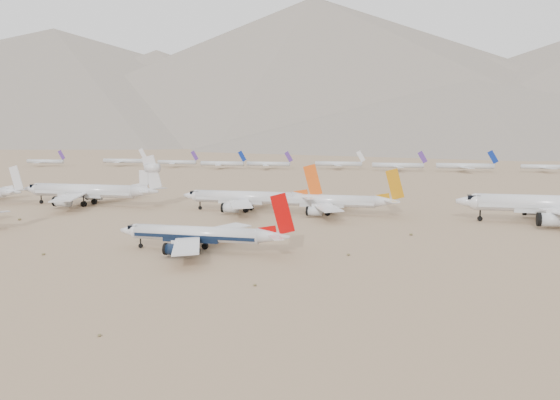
% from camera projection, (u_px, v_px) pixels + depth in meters
% --- Properties ---
extents(ground, '(7000.00, 7000.00, 0.00)m').
position_uv_depth(ground, '(245.00, 252.00, 129.71)').
color(ground, '#896C4F').
rests_on(ground, ground).
extents(main_airliner, '(41.51, 40.54, 14.65)m').
position_uv_depth(main_airliner, '(203.00, 235.00, 129.27)').
color(main_airliner, silver).
rests_on(main_airliner, ground).
extents(row2_gold_tail, '(46.04, 45.03, 16.39)m').
position_uv_depth(row2_gold_tail, '(331.00, 201.00, 188.42)').
color(row2_gold_tail, silver).
rests_on(row2_gold_tail, ground).
extents(row2_orange_tail, '(48.96, 47.89, 17.46)m').
position_uv_depth(row2_orange_tail, '(250.00, 198.00, 195.82)').
color(row2_orange_tail, silver).
rests_on(row2_orange_tail, ground).
extents(row2_white_trijet, '(56.54, 55.26, 20.04)m').
position_uv_depth(row2_white_trijet, '(92.00, 191.00, 211.60)').
color(row2_white_trijet, silver).
rests_on(row2_white_trijet, ground).
extents(distant_storage_row, '(629.87, 67.30, 15.70)m').
position_uv_depth(distant_storage_row, '(456.00, 166.00, 398.61)').
color(distant_storage_row, silver).
rests_on(distant_storage_row, ground).
extents(mountain_range, '(7354.00, 3024.00, 470.00)m').
position_uv_depth(mountain_range, '(429.00, 80.00, 1676.68)').
color(mountain_range, slate).
rests_on(mountain_range, ground).
extents(desert_scrub, '(233.60, 121.67, 0.63)m').
position_uv_depth(desert_scrub, '(118.00, 267.00, 113.58)').
color(desert_scrub, brown).
rests_on(desert_scrub, ground).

